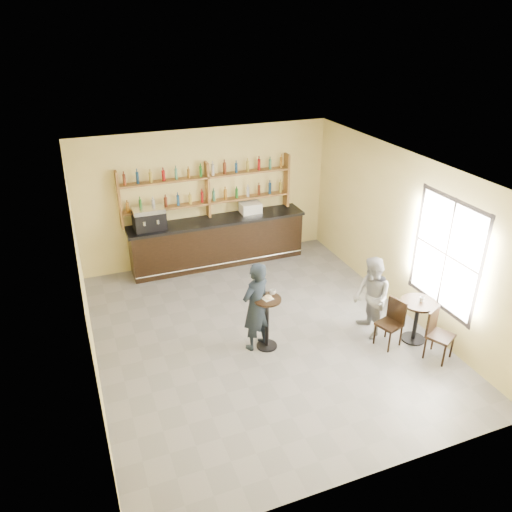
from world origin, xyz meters
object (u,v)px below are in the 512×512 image
object	(u,v)px
bar_counter	(218,241)
pastry_case	(250,209)
patron_second	(371,298)
espresso_machine	(149,218)
man_main	(256,307)
cafe_table	(416,321)
pedestal_table	(267,323)
chair_west	(389,324)
chair_south	(441,336)

from	to	relation	value
bar_counter	pastry_case	distance (m)	1.10
patron_second	espresso_machine	bearing A→B (deg)	-131.84
man_main	cafe_table	xyz separation A→B (m)	(2.81, -0.88, -0.44)
espresso_machine	cafe_table	distance (m)	5.99
pastry_case	patron_second	size ratio (longest dim) A/B	0.31
bar_counter	pedestal_table	xyz separation A→B (m)	(-0.19, -3.55, -0.06)
pastry_case	chair_west	distance (m)	4.50
bar_counter	chair_west	xyz separation A→B (m)	(1.89, -4.29, -0.12)
pastry_case	man_main	distance (m)	3.69
bar_counter	man_main	distance (m)	3.50
pastry_case	espresso_machine	bearing A→B (deg)	174.87
chair_west	man_main	bearing A→B (deg)	-127.15
cafe_table	pedestal_table	bearing A→B (deg)	163.19
man_main	bar_counter	bearing A→B (deg)	-120.93
patron_second	cafe_table	bearing A→B (deg)	62.27
man_main	chair_west	bearing A→B (deg)	135.09
cafe_table	chair_south	bearing A→B (deg)	-85.24
man_main	pastry_case	bearing A→B (deg)	-133.98
chair_south	pedestal_table	bearing A→B (deg)	125.14
bar_counter	patron_second	distance (m)	4.24
espresso_machine	chair_west	bearing A→B (deg)	-53.75
espresso_machine	pastry_case	world-z (taller)	espresso_machine
espresso_machine	chair_south	xyz separation A→B (m)	(4.06, -4.94, -0.92)
bar_counter	cafe_table	bearing A→B (deg)	-60.66
bar_counter	man_main	size ratio (longest dim) A/B	2.48
man_main	patron_second	world-z (taller)	man_main
pastry_case	chair_south	world-z (taller)	pastry_case
espresso_machine	patron_second	distance (m)	5.13
espresso_machine	man_main	world-z (taller)	man_main
bar_counter	man_main	xyz separation A→B (m)	(-0.37, -3.46, 0.28)
bar_counter	chair_west	bearing A→B (deg)	-66.23
pastry_case	chair_south	bearing A→B (deg)	-76.59
bar_counter	pastry_case	world-z (taller)	pastry_case
pedestal_table	chair_west	xyz separation A→B (m)	(2.08, -0.74, -0.06)
pastry_case	patron_second	bearing A→B (deg)	-81.70
pastry_case	cafe_table	bearing A→B (deg)	-74.81
pedestal_table	chair_south	bearing A→B (deg)	-27.50
bar_counter	chair_west	world-z (taller)	bar_counter
chair_south	espresso_machine	bearing A→B (deg)	102.01
bar_counter	cafe_table	distance (m)	4.98
espresso_machine	chair_west	size ratio (longest dim) A/B	0.77
pastry_case	cafe_table	size ratio (longest dim) A/B	0.60
pastry_case	pedestal_table	world-z (taller)	pastry_case
chair_west	cafe_table	bearing A→B (deg)	67.76
pedestal_table	patron_second	distance (m)	1.99
chair_south	pastry_case	bearing A→B (deg)	81.18
bar_counter	espresso_machine	bearing A→B (deg)	180.00
pedestal_table	cafe_table	distance (m)	2.75
pastry_case	cafe_table	xyz separation A→B (m)	(1.61, -4.34, -0.88)
cafe_table	chair_west	size ratio (longest dim) A/B	0.92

